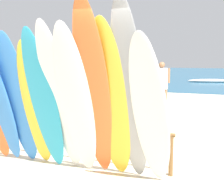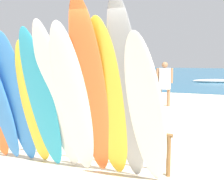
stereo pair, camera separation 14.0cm
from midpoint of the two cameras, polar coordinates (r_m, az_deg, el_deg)
The scene contains 17 objects.
ground at distance 19.01m, azimuth 15.21°, elevation 1.01°, with size 60.00×60.00×0.00m, color beige.
ocean_water at distance 36.59m, azimuth 19.16°, elevation 3.60°, with size 60.00×40.00×0.02m, color #235B7F.
surfboard_rack at distance 5.57m, azimuth -5.66°, elevation -6.81°, with size 3.40×0.07×0.69m.
surfboard_blue_2 at distance 5.53m, azimuth -16.36°, elevation -0.88°, with size 0.52×0.06×2.39m, color #337AD1.
surfboard_yellow_3 at distance 5.37m, azimuth -13.50°, elevation -1.73°, with size 0.46×0.08×2.25m, color yellow.
surfboard_teal_4 at distance 5.11m, azimuth -12.00°, elevation -1.17°, with size 0.51×0.06×2.44m, color #289EC6.
surfboard_white_5 at distance 4.94m, azimuth -9.23°, elevation -0.86°, with size 0.49×0.06×2.58m, color white.
surfboard_white_6 at distance 4.76m, azimuth -6.34°, elevation -1.34°, with size 0.55×0.07×2.52m, color white.
surfboard_orange_7 at distance 4.59m, azimuth -3.03°, elevation 0.46°, with size 0.49×0.08×2.87m, color orange.
surfboard_yellow_8 at distance 4.61m, azimuth 0.16°, elevation -1.21°, with size 0.56×0.07×2.54m, color yellow.
surfboard_grey_9 at distance 4.44m, azimuth 3.63°, elevation 0.28°, with size 0.48×0.08×2.82m, color #999EA3.
surfboard_white_10 at distance 4.31m, azimuth 7.29°, elevation -3.37°, with size 0.52×0.07×2.37m, color white.
beachgoer_photographing at distance 10.05m, azimuth 2.16°, elevation 1.10°, with size 0.39×0.56×1.49m.
beachgoer_midbeach at distance 12.10m, azimuth 9.92°, elevation 2.58°, with size 0.60×0.38×1.71m.
beachgoer_by_water at distance 10.77m, azimuth -3.85°, elevation 2.05°, with size 0.62×0.30×1.67m.
beach_chair_red at distance 9.52m, azimuth -10.25°, elevation -1.97°, with size 0.67×0.84×0.80m.
distant_boat at distance 24.53m, azimuth 18.83°, elevation 2.45°, with size 3.58×1.53×0.28m.
Camera 2 is at (2.69, -4.71, 1.87)m, focal length 49.86 mm.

